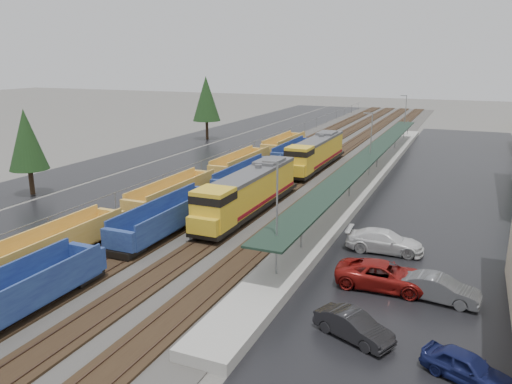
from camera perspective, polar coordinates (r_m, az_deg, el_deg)
ballast_strip at (r=71.58m, az=6.80°, el=3.75°), size 20.00×160.00×0.08m
trackbed at (r=71.56m, az=6.80°, el=3.84°), size 14.60×160.00×0.22m
west_parking_lot at (r=77.12m, az=-3.96°, el=4.61°), size 10.00×160.00×0.02m
west_road at (r=82.13m, az=-10.20°, el=5.05°), size 9.00×160.00×0.02m
east_commuter_lot at (r=59.00m, az=21.81°, el=0.30°), size 16.00×100.00×0.02m
station_platform at (r=59.75m, az=12.78°, el=1.91°), size 3.00×80.00×8.00m
chainlink_fence at (r=73.10m, az=-0.69°, el=5.34°), size 0.08×160.04×2.02m
tree_west_near at (r=56.72m, az=-24.76°, el=5.45°), size 3.96×3.96×9.00m
tree_west_far at (r=88.71m, az=-5.71°, el=10.57°), size 4.84×4.84×11.00m
locomotive_lead at (r=44.92m, az=-0.98°, el=-0.04°), size 2.79×18.37×4.16m
locomotive_trail at (r=64.17m, az=6.80°, el=4.44°), size 2.79×18.37×4.16m
well_string_yellow at (r=43.08m, az=-14.96°, el=-2.76°), size 2.52×90.98×2.24m
well_string_blue at (r=41.47m, az=-9.86°, el=-3.07°), size 2.72×78.15×2.42m
parked_car_east_a at (r=26.81m, az=11.08°, el=-14.81°), size 3.07×4.48×1.40m
parked_car_east_b at (r=32.48m, az=14.39°, el=-9.24°), size 2.90×5.99×1.64m
parked_car_east_c at (r=38.26m, az=14.49°, el=-5.49°), size 2.57×5.75×1.64m
parked_car_east_d at (r=25.22m, az=22.92°, el=-17.96°), size 3.05×4.27×1.35m
parked_car_east_e at (r=31.84m, az=20.20°, el=-10.36°), size 2.20×4.81×1.53m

